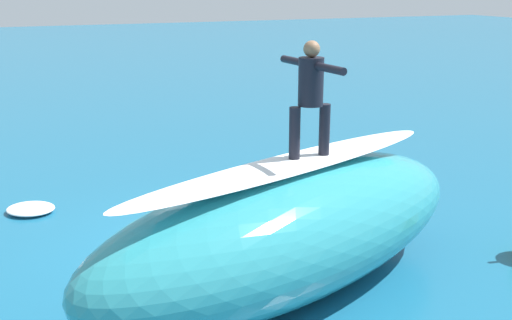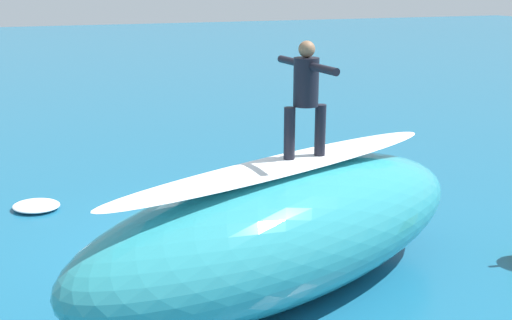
# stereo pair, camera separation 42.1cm
# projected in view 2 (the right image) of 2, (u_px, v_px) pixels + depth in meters

# --- Properties ---
(ground_plane) EXTENTS (120.00, 120.00, 0.00)m
(ground_plane) POSITION_uv_depth(u_px,v_px,m) (198.00, 240.00, 11.35)
(ground_plane) COLOR #196084
(wave_crest) EXTENTS (7.57, 4.72, 1.96)m
(wave_crest) POSITION_uv_depth(u_px,v_px,m) (285.00, 230.00, 9.26)
(wave_crest) COLOR teal
(wave_crest) RESTS_ON ground_plane
(wave_foam_lip) EXTENTS (6.02, 2.84, 0.08)m
(wave_foam_lip) POSITION_uv_depth(u_px,v_px,m) (286.00, 164.00, 8.98)
(wave_foam_lip) COLOR white
(wave_foam_lip) RESTS_ON wave_crest
(surfboard_riding) EXTENTS (2.21, 0.60, 0.08)m
(surfboard_riding) POSITION_uv_depth(u_px,v_px,m) (304.00, 160.00, 9.22)
(surfboard_riding) COLOR #E0563D
(surfboard_riding) RESTS_ON wave_crest
(surfer_riding) EXTENTS (0.67, 1.61, 1.70)m
(surfer_riding) POSITION_uv_depth(u_px,v_px,m) (306.00, 91.00, 8.93)
(surfer_riding) COLOR black
(surfer_riding) RESTS_ON surfboard_riding
(surfboard_paddling) EXTENTS (2.13, 1.94, 0.07)m
(surfboard_paddling) POSITION_uv_depth(u_px,v_px,m) (222.00, 201.00, 13.28)
(surfboard_paddling) COLOR #33B2D1
(surfboard_paddling) RESTS_ON ground_plane
(surfer_paddling) EXTENTS (1.36, 1.21, 0.29)m
(surfer_paddling) POSITION_uv_depth(u_px,v_px,m) (219.00, 196.00, 13.13)
(surfer_paddling) COLOR black
(surfer_paddling) RESTS_ON surfboard_paddling
(foam_patch_near) EXTENTS (1.30, 1.27, 0.15)m
(foam_patch_near) POSITION_uv_depth(u_px,v_px,m) (36.00, 206.00, 12.89)
(foam_patch_near) COLOR white
(foam_patch_near) RESTS_ON ground_plane
(foam_patch_mid) EXTENTS (1.20, 1.20, 0.13)m
(foam_patch_mid) POSITION_uv_depth(u_px,v_px,m) (235.00, 228.00, 11.75)
(foam_patch_mid) COLOR white
(foam_patch_mid) RESTS_ON ground_plane
(foam_patch_far) EXTENTS (1.06, 1.09, 0.11)m
(foam_patch_far) POSITION_uv_depth(u_px,v_px,m) (325.00, 241.00, 11.20)
(foam_patch_far) COLOR white
(foam_patch_far) RESTS_ON ground_plane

